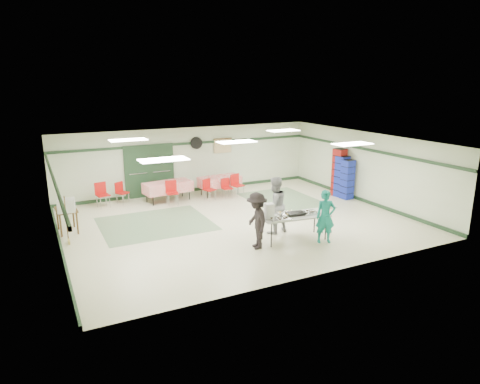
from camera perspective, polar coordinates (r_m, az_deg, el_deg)
name	(u,v)px	position (r m, az deg, el deg)	size (l,w,h in m)	color
floor	(237,222)	(14.34, -0.42, -3.96)	(11.00, 11.00, 0.00)	beige
ceiling	(237,141)	(13.71, -0.45, 6.79)	(11.00, 11.00, 0.00)	silver
wall_back	(190,160)	(18.03, -6.75, 4.27)	(11.00, 11.00, 0.00)	beige
wall_front	(321,222)	(10.27, 10.69, -3.98)	(11.00, 11.00, 0.00)	beige
wall_left	(55,203)	(12.64, -23.46, -1.41)	(9.00, 9.00, 0.00)	beige
wall_right	(366,167)	(17.05, 16.44, 3.16)	(9.00, 9.00, 0.00)	beige
trim_back	(189,143)	(17.89, -6.78, 6.46)	(11.00, 0.06, 0.10)	#1F3A22
baseboard_back	(191,190)	(18.28, -6.59, 0.28)	(11.00, 0.06, 0.12)	#1F3A22
trim_left	(53,178)	(12.47, -23.65, 1.70)	(9.00, 0.06, 0.10)	#1F3A22
baseboard_left	(61,248)	(13.03, -22.75, -6.85)	(9.00, 0.06, 0.12)	#1F3A22
trim_right	(367,149)	(16.91, 16.53, 5.48)	(9.00, 0.06, 0.10)	#1F3A22
baseboard_right	(363,200)	(17.32, 16.06, -1.03)	(9.00, 0.06, 0.12)	#1F3A22
green_patch_a	(156,224)	(14.40, -11.20, -4.16)	(3.50, 3.00, 0.01)	slate
green_patch_b	(284,200)	(16.90, 5.88, -1.11)	(2.50, 3.50, 0.01)	slate
double_door_left	(138,172)	(17.43, -13.47, 2.59)	(0.90, 0.06, 2.10)	gray
double_door_right	(161,170)	(17.66, -10.47, 2.91)	(0.90, 0.06, 2.10)	gray
door_frame	(150,171)	(17.51, -11.96, 2.74)	(2.00, 0.03, 2.15)	#1F3A22
wall_fan	(196,143)	(17.96, -5.84, 6.52)	(0.50, 0.50, 0.10)	black
scroll_banner	(223,146)	(18.44, -2.32, 6.17)	(0.80, 0.02, 0.60)	#DBC088
serving_table	(294,216)	(12.65, 7.26, -3.24)	(2.11, 1.04, 0.76)	#B6B5B0
sheet_tray_right	(309,213)	(12.85, 9.25, -2.78)	(0.55, 0.42, 0.02)	silver
sheet_tray_mid	(287,214)	(12.66, 6.22, -2.94)	(0.55, 0.42, 0.02)	silver
sheet_tray_left	(280,219)	(12.20, 5.33, -3.61)	(0.57, 0.43, 0.02)	silver
baking_pan	(296,214)	(12.64, 7.44, -2.87)	(0.53, 0.33, 0.08)	black
foam_box_stack	(269,211)	(12.19, 3.91, -2.56)	(0.24, 0.22, 0.44)	white
volunteer_teal	(326,217)	(12.57, 11.33, -3.25)	(0.57, 0.37, 1.56)	#138479
volunteer_grey	(274,205)	(13.12, 4.61, -1.76)	(0.86, 0.67, 1.76)	gray
volunteer_dark	(257,221)	(11.91, 2.24, -3.84)	(1.04, 0.60, 1.61)	black
dining_table_a	(220,181)	(17.58, -2.73, 1.48)	(1.77, 0.90, 0.77)	red
dining_table_b	(168,187)	(16.84, -9.59, 0.70)	(1.93, 1.06, 0.77)	red
chair_a	(226,186)	(17.10, -1.86, 0.80)	(0.39, 0.39, 0.78)	red
chair_b	(208,187)	(16.79, -4.26, 0.64)	(0.51, 0.51, 0.84)	red
chair_c	(236,183)	(17.28, -0.49, 1.24)	(0.51, 0.51, 0.91)	red
chair_d	(172,190)	(16.31, -9.11, 0.25)	(0.47, 0.47, 0.92)	red
chair_loose_a	(121,190)	(16.91, -15.60, 0.20)	(0.53, 0.53, 0.83)	red
chair_loose_b	(102,192)	(16.61, -17.96, -0.02)	(0.52, 0.52, 0.93)	red
crate_stack_blue_a	(342,177)	(17.62, 13.41, 2.02)	(0.43, 0.43, 1.68)	#1B21A2
crate_stack_red	(339,172)	(17.73, 13.04, 2.56)	(0.43, 0.43, 1.94)	maroon
crate_stack_blue_b	(347,179)	(17.37, 14.12, 1.63)	(0.40, 0.40, 1.58)	#1B21A2
printer_table	(66,212)	(14.25, -22.15, -2.49)	(0.63, 0.94, 0.74)	brown
office_printer	(66,205)	(13.87, -22.16, -1.67)	(0.49, 0.43, 0.39)	silver
broom	(66,219)	(13.24, -22.15, -3.35)	(0.03, 0.03, 1.42)	brown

